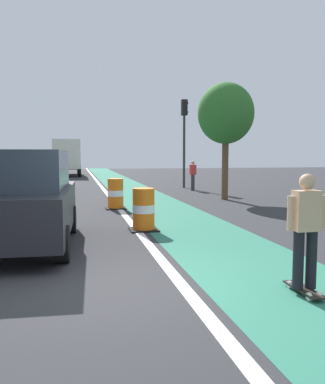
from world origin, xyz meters
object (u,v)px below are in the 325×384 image
(traffic_light_corner, at_px, (184,128))
(street_tree_sidewalk, at_px, (226,114))
(delivery_truck_down_block, at_px, (67,156))
(skateboarder_on_lane, at_px, (306,230))
(pedestrian_crossing, at_px, (193,175))
(traffic_barrel_front, at_px, (144,210))
(traffic_barrel_mid, at_px, (116,194))
(parked_suv_nearest, at_px, (26,198))

(traffic_light_corner, height_order, street_tree_sidewalk, traffic_light_corner)
(delivery_truck_down_block, xyz_separation_m, traffic_light_corner, (6.93, -15.48, 1.65))
(skateboarder_on_lane, distance_m, street_tree_sidewalk, 12.40)
(street_tree_sidewalk, bearing_deg, pedestrian_crossing, 91.35)
(skateboarder_on_lane, xyz_separation_m, traffic_barrel_front, (-1.41, 5.23, -0.38))
(traffic_barrel_front, height_order, street_tree_sidewalk, street_tree_sidewalk)
(delivery_truck_down_block, distance_m, pedestrian_crossing, 18.72)
(skateboarder_on_lane, bearing_deg, traffic_barrel_mid, 100.10)
(street_tree_sidewalk, bearing_deg, parked_suv_nearest, -133.45)
(skateboarder_on_lane, relative_size, parked_suv_nearest, 0.36)
(parked_suv_nearest, xyz_separation_m, delivery_truck_down_block, (0.33, 29.69, 0.81))
(traffic_barrel_front, xyz_separation_m, street_tree_sidewalk, (4.63, 6.42, 3.14))
(traffic_light_corner, bearing_deg, street_tree_sidewalk, -89.20)
(delivery_truck_down_block, relative_size, street_tree_sidewalk, 1.52)
(skateboarder_on_lane, height_order, pedestrian_crossing, skateboarder_on_lane)
(parked_suv_nearest, height_order, traffic_barrel_mid, parked_suv_nearest)
(traffic_barrel_front, xyz_separation_m, pedestrian_crossing, (4.52, 10.98, 0.33))
(skateboarder_on_lane, distance_m, traffic_light_corner, 18.55)
(delivery_truck_down_block, distance_m, traffic_light_corner, 17.04)
(skateboarder_on_lane, bearing_deg, street_tree_sidewalk, 74.56)
(skateboarder_on_lane, relative_size, street_tree_sidewalk, 0.34)
(parked_suv_nearest, xyz_separation_m, traffic_barrel_front, (2.73, 1.34, -0.50))
(traffic_barrel_mid, xyz_separation_m, delivery_truck_down_block, (-2.10, 23.99, 1.31))
(traffic_barrel_mid, xyz_separation_m, pedestrian_crossing, (4.82, 6.62, 0.33))
(traffic_barrel_mid, distance_m, delivery_truck_down_block, 24.11)
(traffic_barrel_front, xyz_separation_m, delivery_truck_down_block, (-2.39, 28.35, 1.31))
(skateboarder_on_lane, bearing_deg, parked_suv_nearest, 136.77)
(pedestrian_crossing, bearing_deg, traffic_barrel_mid, -126.04)
(skateboarder_on_lane, relative_size, pedestrian_crossing, 1.05)
(street_tree_sidewalk, bearing_deg, skateboarder_on_lane, -105.44)
(street_tree_sidewalk, bearing_deg, traffic_barrel_front, -125.77)
(traffic_barrel_front, height_order, traffic_light_corner, traffic_light_corner)
(parked_suv_nearest, xyz_separation_m, traffic_light_corner, (7.26, 14.21, 2.47))
(parked_suv_nearest, relative_size, traffic_light_corner, 0.92)
(street_tree_sidewalk, bearing_deg, traffic_light_corner, 90.80)
(traffic_barrel_mid, height_order, traffic_light_corner, traffic_light_corner)
(traffic_light_corner, bearing_deg, traffic_barrel_mid, -119.60)
(skateboarder_on_lane, xyz_separation_m, street_tree_sidewalk, (3.22, 11.65, 2.76))
(traffic_light_corner, xyz_separation_m, street_tree_sidewalk, (0.09, -6.45, 0.17))
(skateboarder_on_lane, xyz_separation_m, traffic_barrel_mid, (-1.71, 9.59, -0.38))
(parked_suv_nearest, xyz_separation_m, pedestrian_crossing, (7.25, 12.32, -0.17))
(traffic_barrel_front, relative_size, delivery_truck_down_block, 0.14)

